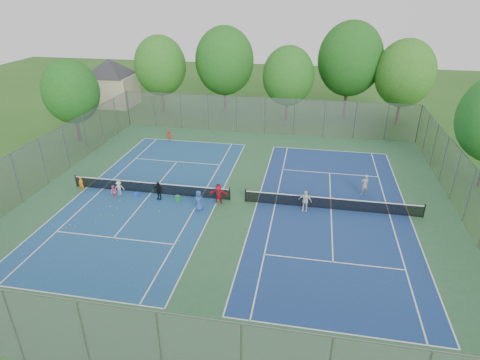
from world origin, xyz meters
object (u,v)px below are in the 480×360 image
ball_crate (137,194)px  ball_hopper (178,199)px  net_right (332,204)px  instructor (365,185)px  net_left (150,188)px

ball_crate → ball_hopper: 3.51m
net_right → ball_crate: (-14.94, -0.59, -0.32)m
net_right → instructor: 3.79m
net_right → ball_hopper: bearing=-175.1°
net_right → ball_crate: 14.95m
net_right → instructor: size_ratio=7.33×
net_right → ball_hopper: net_right is taller
net_left → instructor: size_ratio=7.33×
ball_crate → net_left: bearing=32.3°
net_right → ball_hopper: (-11.45, -0.99, -0.18)m
net_right → instructor: instructor is taller
ball_crate → instructor: instructor is taller
ball_hopper → ball_crate: bearing=173.6°
ball_hopper → net_right: bearing=4.9°
ball_hopper → instructor: (13.98, 3.78, 0.61)m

